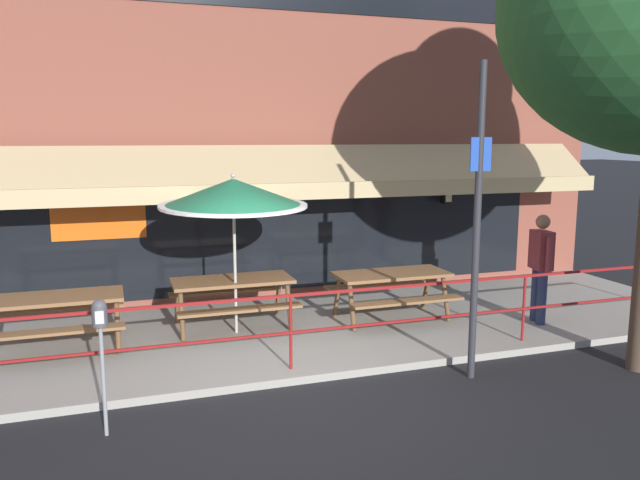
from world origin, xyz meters
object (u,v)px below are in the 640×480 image
Objects in this scene: patio_umbrella_centre at (233,194)px; picnic_table_right at (391,282)px; picnic_table_centre at (232,289)px; street_sign_pole at (477,221)px; picnic_table_left at (54,308)px; pedestrian_walking at (541,263)px; parking_meter_near at (100,326)px.

picnic_table_right is at bearing -2.42° from patio_umbrella_centre.
picnic_table_centre is at bearing 90.00° from patio_umbrella_centre.
picnic_table_centre is 0.76× the size of patio_umbrella_centre.
street_sign_pole reaches higher than picnic_table_centre.
picnic_table_centre is 1.50m from patio_umbrella_centre.
picnic_table_centre is 2.51m from picnic_table_right.
picnic_table_left and picnic_table_right have the same top height.
picnic_table_right is (2.48, -0.36, 0.00)m from picnic_table_centre.
picnic_table_left is 2.89m from patio_umbrella_centre.
picnic_table_right is (4.97, -0.10, 0.00)m from picnic_table_left.
pedestrian_walking is 6.64m from parking_meter_near.
parking_meter_near is at bearing -122.87° from picnic_table_centre.
street_sign_pole reaches higher than pedestrian_walking.
picnic_table_centre is at bearing 133.02° from street_sign_pole.
street_sign_pole is at bearing -145.66° from pedestrian_walking.
picnic_table_left is 0.46× the size of street_sign_pole.
patio_umbrella_centre is at bearing 135.85° from street_sign_pole.
patio_umbrella_centre reaches higher than picnic_table_left.
street_sign_pole is at bearing -46.98° from picnic_table_centre.
street_sign_pole reaches higher than parking_meter_near.
parking_meter_near is (0.64, -2.59, 0.44)m from picnic_table_left.
street_sign_pole is at bearing -89.44° from picnic_table_right.
picnic_table_left is 1.27× the size of parking_meter_near.
patio_umbrella_centre is 1.39× the size of pedestrian_walking.
pedestrian_walking is (2.12, -0.89, 0.35)m from picnic_table_right.
picnic_table_left is 1.00× the size of picnic_table_centre.
street_sign_pole reaches higher than picnic_table_right.
parking_meter_near is at bearing -76.12° from picnic_table_left.
picnic_table_centre is (2.48, 0.26, 0.00)m from picnic_table_left.
pedestrian_walking is at bearing 34.34° from street_sign_pole.
patio_umbrella_centre reaches higher than parking_meter_near.
pedestrian_walking reaches higher than picnic_table_centre.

